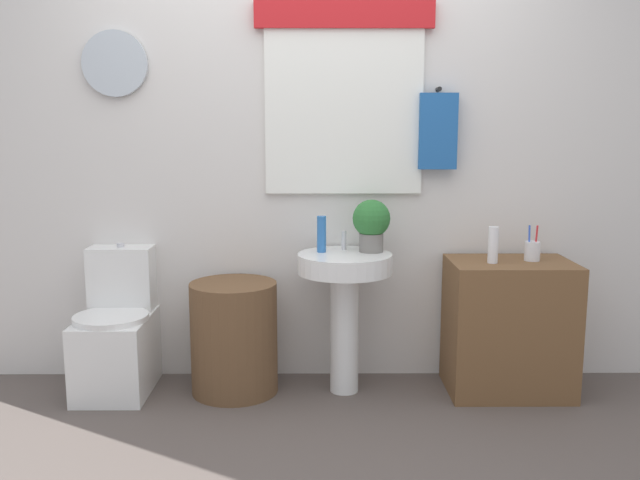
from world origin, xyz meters
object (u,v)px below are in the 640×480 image
Objects in this scene: wooden_cabinet at (509,327)px; potted_plant at (371,223)px; toothbrush_cup at (532,251)px; laundry_hamper at (234,338)px; soap_bottle at (322,234)px; toilet at (117,336)px; lotion_bottle at (493,245)px; pedestal_sink at (345,290)px.

potted_plant is at bearing 175.27° from wooden_cabinet.
wooden_cabinet is 3.79× the size of toothbrush_cup.
laundry_hamper is at bearing -175.24° from potted_plant.
toilet is at bearing -179.14° from soap_bottle.
toothbrush_cup reaches higher than toilet.
soap_bottle is 1.02× the size of lotion_bottle.
wooden_cabinet is at bearing -0.94° from toilet.
soap_bottle reaches higher than pedestal_sink.
lotion_bottle is 1.01× the size of toothbrush_cup.
wooden_cabinet is (2.07, -0.03, 0.06)m from toilet.
pedestal_sink is at bearing 176.96° from lotion_bottle.
potted_plant is (0.14, 0.06, 0.34)m from pedestal_sink.
laundry_hamper is 1.45m from wooden_cabinet.
toothbrush_cup is at bearing 1.18° from pedestal_sink.
lotion_bottle reaches higher than toilet.
toilet reaches higher than wooden_cabinet.
wooden_cabinet is 0.46m from lotion_bottle.
toilet is 4.05× the size of soap_bottle.
toilet is 1.04× the size of pedestal_sink.
laundry_hamper is at bearing -173.80° from soap_bottle.
lotion_bottle is at bearing -9.25° from potted_plant.
wooden_cabinet is at bearing -169.71° from toothbrush_cup.
toilet is 4.16× the size of toothbrush_cup.
wooden_cabinet is 0.42m from toothbrush_cup.
potted_plant is at bearing 1.12° from toilet.
potted_plant reaches higher than lotion_bottle.
lotion_bottle is (0.87, -0.09, -0.04)m from soap_bottle.
toilet is 1.21m from soap_bottle.
pedestal_sink is 1.00m from toothbrush_cup.
pedestal_sink is 0.38m from potted_plant.
potted_plant is (1.34, 0.03, 0.60)m from toilet.
laundry_hamper is 3.10× the size of soap_bottle.
toothbrush_cup is (0.84, -0.04, -0.14)m from potted_plant.
toilet is 1.47m from potted_plant.
pedestal_sink is at bearing -180.00° from wooden_cabinet.
potted_plant is at bearing 4.76° from laundry_hamper.
potted_plant is 0.63m from lotion_bottle.
laundry_hamper is 0.79× the size of pedestal_sink.
potted_plant is (0.26, 0.01, 0.06)m from soap_bottle.
toilet is 0.62m from laundry_hamper.
pedestal_sink is 0.31m from soap_bottle.
toilet is 1.31× the size of laundry_hamper.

